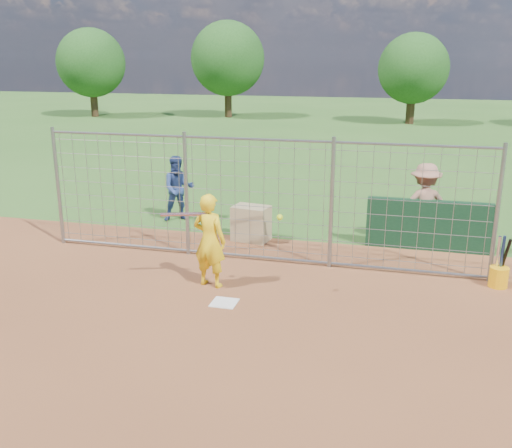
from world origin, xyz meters
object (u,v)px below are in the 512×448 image
(bystander_c, at_px, (424,205))
(bucket_with_bats, at_px, (499,274))
(batter, at_px, (210,241))
(bystander_a, at_px, (179,189))
(equipment_bin, at_px, (251,223))

(bystander_c, xyz_separation_m, bucket_with_bats, (1.32, -2.11, -0.68))
(batter, relative_size, bystander_a, 1.04)
(bystander_c, distance_m, equipment_bin, 3.84)
(batter, height_order, bystander_c, bystander_c)
(bystander_a, relative_size, bystander_c, 0.90)
(batter, xyz_separation_m, equipment_bin, (0.03, 2.77, -0.47))
(batter, bearing_deg, bystander_a, -49.30)
(bystander_a, relative_size, bucket_with_bats, 1.70)
(batter, xyz_separation_m, bystander_a, (-2.18, 3.90, -0.04))
(bystander_c, bearing_deg, bystander_a, -19.65)
(bucket_with_bats, bearing_deg, bystander_a, 160.12)
(batter, bearing_deg, bystander_c, -126.76)
(batter, distance_m, bucket_with_bats, 5.30)
(equipment_bin, bearing_deg, bucket_with_bats, -7.61)
(bystander_a, height_order, equipment_bin, bystander_a)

